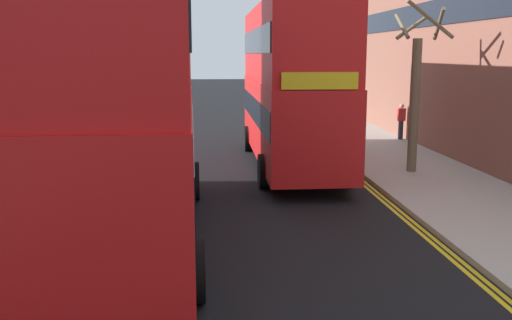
% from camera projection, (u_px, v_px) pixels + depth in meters
% --- Properties ---
extents(sidewalk_right, '(4.00, 80.00, 0.14)m').
position_uv_depth(sidewalk_right, '(437.00, 183.00, 17.63)').
color(sidewalk_right, '#ADA89E').
rests_on(sidewalk_right, ground).
extents(sidewalk_left, '(4.00, 80.00, 0.14)m').
position_uv_depth(sidewalk_left, '(1.00, 191.00, 16.58)').
color(sidewalk_left, '#ADA89E').
rests_on(sidewalk_left, ground).
extents(kerb_line_outer, '(0.10, 56.00, 0.01)m').
position_uv_depth(kerb_line_outer, '(390.00, 203.00, 15.51)').
color(kerb_line_outer, yellow).
rests_on(kerb_line_outer, ground).
extents(kerb_line_inner, '(0.10, 56.00, 0.01)m').
position_uv_depth(kerb_line_inner, '(384.00, 203.00, 15.50)').
color(kerb_line_inner, yellow).
rests_on(kerb_line_inner, ground).
extents(double_decker_bus_away, '(3.02, 10.87, 5.64)m').
position_uv_depth(double_decker_bus_away, '(132.00, 100.00, 11.94)').
color(double_decker_bus_away, red).
rests_on(double_decker_bus_away, ground).
extents(double_decker_bus_oncoming, '(2.81, 10.81, 5.64)m').
position_uv_depth(double_decker_bus_oncoming, '(290.00, 81.00, 20.03)').
color(double_decker_bus_oncoming, red).
rests_on(double_decker_bus_oncoming, ground).
extents(pedestrian_far, '(0.34, 0.22, 1.62)m').
position_uv_depth(pedestrian_far, '(401.00, 121.00, 25.89)').
color(pedestrian_far, '#2D2D38').
rests_on(pedestrian_far, sidewalk_right).
extents(street_tree_near, '(1.61, 1.53, 5.45)m').
position_uv_depth(street_tree_near, '(416.00, 92.00, 18.51)').
color(street_tree_near, '#6B6047').
rests_on(street_tree_near, sidewalk_right).
extents(street_tree_mid, '(1.72, 1.77, 5.75)m').
position_uv_depth(street_tree_mid, '(293.00, 73.00, 37.05)').
color(street_tree_mid, '#6B6047').
rests_on(street_tree_mid, sidewalk_right).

